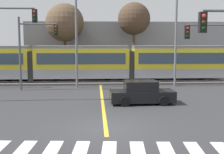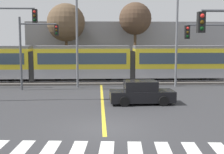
% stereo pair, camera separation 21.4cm
% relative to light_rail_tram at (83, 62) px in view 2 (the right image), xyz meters
% --- Properties ---
extents(ground_plane, '(200.00, 200.00, 0.00)m').
position_rel_light_rail_tram_xyz_m(ground_plane, '(1.76, -15.99, -2.05)').
color(ground_plane, '#333335').
extents(track_bed, '(120.00, 4.00, 0.18)m').
position_rel_light_rail_tram_xyz_m(track_bed, '(1.76, 0.01, -1.96)').
color(track_bed, '#56514C').
rests_on(track_bed, ground).
extents(rail_near, '(120.00, 0.08, 0.10)m').
position_rel_light_rail_tram_xyz_m(rail_near, '(1.76, -0.71, -1.82)').
color(rail_near, '#939399').
rests_on(rail_near, track_bed).
extents(rail_far, '(120.00, 0.08, 0.10)m').
position_rel_light_rail_tram_xyz_m(rail_far, '(1.76, 0.73, -1.82)').
color(rail_far, '#939399').
rests_on(rail_far, track_bed).
extents(light_rail_tram, '(28.00, 2.64, 3.43)m').
position_rel_light_rail_tram_xyz_m(light_rail_tram, '(0.00, 0.00, 0.00)').
color(light_rail_tram, '#9E9EA3').
rests_on(light_rail_tram, track_bed).
extents(crosswalk_stripe_1, '(0.77, 2.83, 0.01)m').
position_rel_light_rail_tram_xyz_m(crosswalk_stripe_1, '(-1.53, -19.02, -2.04)').
color(crosswalk_stripe_1, silver).
rests_on(crosswalk_stripe_1, ground).
extents(crosswalk_stripe_2, '(0.77, 2.83, 0.01)m').
position_rel_light_rail_tram_xyz_m(crosswalk_stripe_2, '(-0.43, -19.11, -2.04)').
color(crosswalk_stripe_2, silver).
rests_on(crosswalk_stripe_2, ground).
extents(crosswalk_stripe_3, '(0.77, 2.83, 0.01)m').
position_rel_light_rail_tram_xyz_m(crosswalk_stripe_3, '(0.67, -19.19, -2.04)').
color(crosswalk_stripe_3, silver).
rests_on(crosswalk_stripe_3, ground).
extents(crosswalk_stripe_4, '(0.77, 2.83, 0.01)m').
position_rel_light_rail_tram_xyz_m(crosswalk_stripe_4, '(1.76, -19.28, -2.04)').
color(crosswalk_stripe_4, silver).
rests_on(crosswalk_stripe_4, ground).
extents(crosswalk_stripe_5, '(0.77, 2.83, 0.01)m').
position_rel_light_rail_tram_xyz_m(crosswalk_stripe_5, '(2.86, -19.36, -2.04)').
color(crosswalk_stripe_5, silver).
rests_on(crosswalk_stripe_5, ground).
extents(crosswalk_stripe_6, '(0.77, 2.83, 0.01)m').
position_rel_light_rail_tram_xyz_m(crosswalk_stripe_6, '(3.96, -19.45, -2.04)').
color(crosswalk_stripe_6, silver).
rests_on(crosswalk_stripe_6, ground).
extents(lane_centre_line, '(0.20, 15.28, 0.01)m').
position_rel_light_rail_tram_xyz_m(lane_centre_line, '(1.76, -9.64, -2.04)').
color(lane_centre_line, gold).
rests_on(lane_centre_line, ground).
extents(sedan_crossing, '(4.26, 2.03, 1.52)m').
position_rel_light_rail_tram_xyz_m(sedan_crossing, '(4.34, -10.30, -1.35)').
color(sedan_crossing, black).
rests_on(sedan_crossing, ground).
extents(traffic_light_far_left, '(3.25, 0.38, 6.05)m').
position_rel_light_rail_tram_xyz_m(traffic_light_far_left, '(-3.86, -4.28, 1.86)').
color(traffic_light_far_left, '#515459').
rests_on(traffic_light_far_left, ground).
extents(traffic_light_mid_right, '(4.25, 0.38, 5.66)m').
position_rel_light_rail_tram_xyz_m(traffic_light_mid_right, '(9.97, -9.60, 1.72)').
color(traffic_light_mid_right, '#515459').
rests_on(traffic_light_mid_right, ground).
extents(street_lamp_centre, '(2.47, 0.28, 8.93)m').
position_rel_light_rail_tram_xyz_m(street_lamp_centre, '(-0.11, -2.99, 3.04)').
color(street_lamp_centre, slate).
rests_on(street_lamp_centre, ground).
extents(street_lamp_east, '(1.79, 0.28, 8.81)m').
position_rel_light_rail_tram_xyz_m(street_lamp_east, '(8.63, -2.79, 2.89)').
color(street_lamp_east, slate).
rests_on(street_lamp_east, ground).
extents(bare_tree_west, '(4.22, 4.22, 8.19)m').
position_rel_light_rail_tram_xyz_m(bare_tree_west, '(-2.05, 4.76, 4.00)').
color(bare_tree_west, brown).
rests_on(bare_tree_west, ground).
extents(bare_tree_east, '(3.60, 3.60, 8.31)m').
position_rel_light_rail_tram_xyz_m(bare_tree_east, '(5.63, 4.49, 4.41)').
color(bare_tree_east, brown).
rests_on(bare_tree_east, ground).
extents(building_backdrop_far, '(25.09, 6.00, 6.30)m').
position_rel_light_rail_tram_xyz_m(building_backdrop_far, '(5.54, 9.54, 1.10)').
color(building_backdrop_far, gray).
rests_on(building_backdrop_far, ground).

